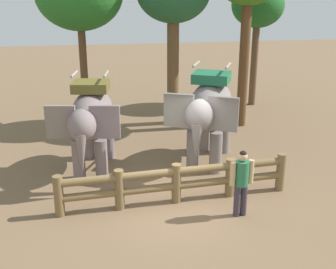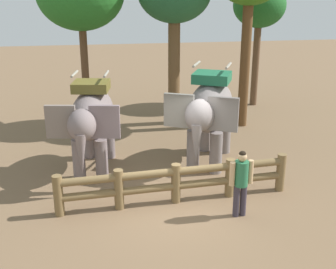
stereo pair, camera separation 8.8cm
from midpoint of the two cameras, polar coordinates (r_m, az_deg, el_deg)
The scene contains 6 objects.
ground_plane at distance 11.44m, azimuth 0.94°, elevation -8.96°, with size 60.00×60.00×0.00m, color brown.
log_fence at distance 11.27m, azimuth 0.85°, elevation -5.99°, with size 6.07×0.69×1.05m.
elephant_near_left at distance 12.95m, azimuth -10.10°, elevation 2.10°, with size 2.02×3.48×2.93m.
elephant_center at distance 13.31m, azimuth 5.16°, elevation 3.21°, with size 2.78×3.65×3.09m.
tourist_woman_in_black at distance 10.62m, azimuth 9.28°, elevation -5.67°, with size 0.60×0.36×1.69m.
tree_far_right at distance 20.01m, azimuth 11.42°, elevation 15.87°, with size 2.26×2.26×5.37m.
Camera 1 is at (-1.87, -9.89, 5.44)m, focal length 47.05 mm.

